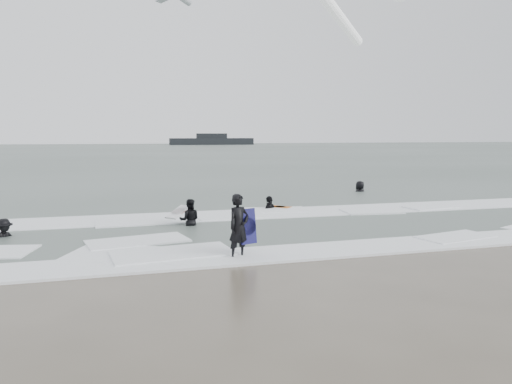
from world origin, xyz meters
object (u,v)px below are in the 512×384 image
object	(u,v)px
surfer_wading	(190,226)
vessel_horizon	(212,141)
surfer_breaker	(4,239)
surfer_right_near	(270,210)
surfer_right_far	(360,192)
surfer_centre	(239,258)

from	to	relation	value
surfer_wading	vessel_horizon	bearing A→B (deg)	-91.63
surfer_breaker	vessel_horizon	bearing A→B (deg)	43.98
surfer_right_near	surfer_right_far	distance (m)	8.66
surfer_right_near	vessel_horizon	distance (m)	133.02
surfer_breaker	surfer_right_far	bearing A→B (deg)	-6.03
surfer_right_far	surfer_wading	bearing A→B (deg)	12.54
surfer_wading	surfer_right_near	bearing A→B (deg)	-134.57
surfer_wading	surfer_breaker	bearing A→B (deg)	14.51
vessel_horizon	surfer_wading	bearing A→B (deg)	-100.80
surfer_wading	surfer_right_far	xyz separation A→B (m)	(10.92, 7.99, 0.00)
surfer_wading	surfer_right_near	xyz separation A→B (m)	(3.93, 2.88, 0.00)
surfer_centre	surfer_right_near	distance (m)	8.57
surfer_centre	surfer_wading	distance (m)	5.07
surfer_wading	surfer_breaker	world-z (taller)	surfer_wading
surfer_wading	surfer_breaker	xyz separation A→B (m)	(-6.02, -0.56, 0.00)
surfer_right_far	vessel_horizon	bearing A→B (deg)	-120.28
surfer_centre	surfer_right_far	xyz separation A→B (m)	(10.30, 13.02, 0.00)
surfer_centre	surfer_right_near	xyz separation A→B (m)	(3.30, 7.91, 0.00)
surfer_centre	vessel_horizon	bearing A→B (deg)	54.36
surfer_centre	surfer_breaker	bearing A→B (deg)	120.58
surfer_breaker	surfer_right_near	world-z (taller)	surfer_right_near
surfer_right_near	surfer_right_far	world-z (taller)	surfer_right_far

